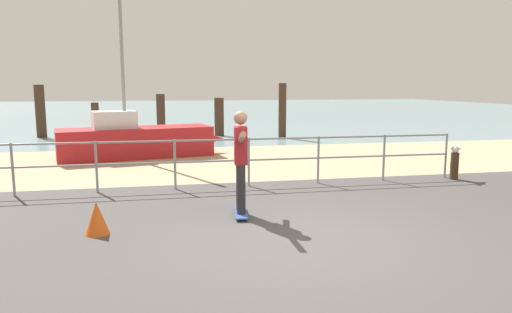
# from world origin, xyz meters

# --- Properties ---
(ground_plane) EXTENTS (24.00, 10.00, 0.04)m
(ground_plane) POSITION_xyz_m (0.00, -1.00, 0.00)
(ground_plane) COLOR #474444
(ground_plane) RESTS_ON ground
(beach_strip) EXTENTS (24.00, 6.00, 0.04)m
(beach_strip) POSITION_xyz_m (0.00, 7.00, 0.00)
(beach_strip) COLOR tan
(beach_strip) RESTS_ON ground
(sea_surface) EXTENTS (72.00, 50.00, 0.04)m
(sea_surface) POSITION_xyz_m (0.00, 35.00, 0.00)
(sea_surface) COLOR #75939E
(sea_surface) RESTS_ON ground
(railing_fence) EXTENTS (10.78, 0.05, 1.05)m
(railing_fence) POSITION_xyz_m (-0.98, 3.60, 0.69)
(railing_fence) COLOR gray
(railing_fence) RESTS_ON ground
(sailboat) EXTENTS (5.07, 2.37, 5.69)m
(sailboat) POSITION_xyz_m (-2.62, 8.26, 0.53)
(sailboat) COLOR #B21E23
(sailboat) RESTS_ON ground
(skateboard) EXTENTS (0.28, 0.82, 0.08)m
(skateboard) POSITION_xyz_m (-0.74, 1.41, 0.07)
(skateboard) COLOR #334C8C
(skateboard) RESTS_ON ground
(skateboarder) EXTENTS (0.24, 1.45, 1.65)m
(skateboarder) POSITION_xyz_m (-0.74, 1.41, 1.02)
(skateboarder) COLOR #26262B
(skateboarder) RESTS_ON skateboard
(bollard_short) EXTENTS (0.18, 0.18, 0.63)m
(bollard_short) POSITION_xyz_m (4.50, 3.41, 0.32)
(bollard_short) COLOR #422D1E
(bollard_short) RESTS_ON ground
(seagull) EXTENTS (0.43, 0.32, 0.18)m
(seagull) POSITION_xyz_m (4.48, 3.40, 0.71)
(seagull) COLOR white
(seagull) RESTS_ON bollard_short
(groyne_post_0) EXTENTS (0.39, 0.39, 2.16)m
(groyne_post_0) POSITION_xyz_m (-6.88, 14.44, 1.08)
(groyne_post_0) COLOR #422D1E
(groyne_post_0) RESTS_ON ground
(groyne_post_1) EXTENTS (0.28, 0.28, 1.50)m
(groyne_post_1) POSITION_xyz_m (-4.47, 12.42, 0.75)
(groyne_post_1) COLOR #422D1E
(groyne_post_1) RESTS_ON ground
(groyne_post_2) EXTENTS (0.35, 0.35, 1.78)m
(groyne_post_2) POSITION_xyz_m (-2.06, 13.67, 0.89)
(groyne_post_2) COLOR #422D1E
(groyne_post_2) RESTS_ON ground
(groyne_post_3) EXTENTS (0.40, 0.40, 1.61)m
(groyne_post_3) POSITION_xyz_m (0.35, 13.67, 0.81)
(groyne_post_3) COLOR #422D1E
(groyne_post_3) RESTS_ON ground
(groyne_post_4) EXTENTS (0.31, 0.31, 2.22)m
(groyne_post_4) POSITION_xyz_m (2.76, 12.33, 1.11)
(groyne_post_4) COLOR #422D1E
(groyne_post_4) RESTS_ON ground
(traffic_cone) EXTENTS (0.36, 0.36, 0.50)m
(traffic_cone) POSITION_xyz_m (-2.92, 0.86, 0.25)
(traffic_cone) COLOR #E55919
(traffic_cone) RESTS_ON ground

